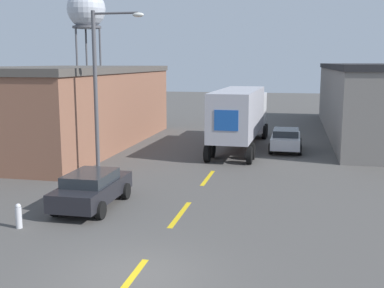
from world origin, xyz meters
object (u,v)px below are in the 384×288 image
parked_car_right_far (286,139)px  parked_car_left_near (92,188)px  street_lamp (101,82)px  semi_truck (241,113)px  fire_hydrant (19,216)px  water_tower (86,10)px

parked_car_right_far → parked_car_left_near: bearing=-117.1°
street_lamp → parked_car_right_far: bearing=46.1°
semi_truck → fire_hydrant: semi_truck is taller
parked_car_right_far → water_tower: water_tower is taller
semi_truck → street_lamp: (-5.82, -9.73, 2.37)m
street_lamp → water_tower: bearing=114.8°
street_lamp → fire_hydrant: bearing=-89.6°
parked_car_right_far → semi_truck: bearing=169.4°
parked_car_left_near → parked_car_right_far: 15.91m
parked_car_right_far → water_tower: size_ratio=0.28×
parked_car_left_near → parked_car_right_far: (7.26, 14.16, 0.00)m
street_lamp → fire_hydrant: 8.92m
fire_hydrant → water_tower: bearing=111.5°
semi_truck → parked_car_left_near: 15.40m
parked_car_right_far → fire_hydrant: size_ratio=4.97×
semi_truck → parked_car_right_far: semi_truck is taller
parked_car_left_near → water_tower: size_ratio=0.28×
water_tower → semi_truck: bearing=-52.7°
parked_car_left_near → water_tower: water_tower is taller
parked_car_left_near → parked_car_right_far: same height
parked_car_left_near → street_lamp: bearing=107.3°
parked_car_left_near → fire_hydrant: (-1.50, -2.83, -0.33)m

